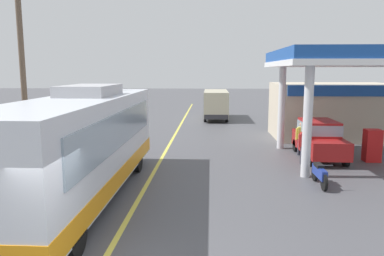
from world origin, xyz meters
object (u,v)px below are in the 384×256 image
Objects in this scene: coach_bus_main at (82,147)px; pedestrian_by_shop at (304,144)px; car_at_pump at (319,137)px; motorcycle_parked_forecourt at (319,174)px; pedestrian_near_pump at (301,137)px; minibus_opposing_lane at (216,102)px.

coach_bus_main is 9.72m from pedestrian_by_shop.
motorcycle_parked_forecourt is (-1.20, -4.41, -0.57)m from car_at_pump.
motorcycle_parked_forecourt is 1.08× the size of pedestrian_near_pump.
car_at_pump is at bearing 74.79° from motorcycle_parked_forecourt.
minibus_opposing_lane is 14.41m from pedestrian_near_pump.
coach_bus_main is 10.97m from pedestrian_near_pump.
minibus_opposing_lane is at bearing 106.35° from pedestrian_near_pump.
pedestrian_near_pump is at bearing 142.87° from car_at_pump.
minibus_opposing_lane is 3.69× the size of pedestrian_by_shop.
pedestrian_near_pump and pedestrian_by_shop have the same top height.
pedestrian_near_pump is at bearing 37.82° from coach_bus_main.
coach_bus_main reaches higher than pedestrian_by_shop.
pedestrian_near_pump is at bearing 84.38° from motorcycle_parked_forecourt.
car_at_pump is at bearing -71.63° from minibus_opposing_lane.
coach_bus_main is 1.80× the size of minibus_opposing_lane.
car_at_pump is at bearing 51.58° from pedestrian_by_shop.
car_at_pump is 2.53× the size of pedestrian_by_shop.
car_at_pump is 1.62m from pedestrian_by_shop.
coach_bus_main is at bearing -102.61° from minibus_opposing_lane.
pedestrian_by_shop reaches higher than motorcycle_parked_forecourt.
minibus_opposing_lane is (-4.77, 14.36, 0.46)m from car_at_pump.
minibus_opposing_lane is at bearing 108.37° from car_at_pump.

